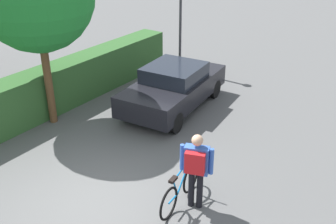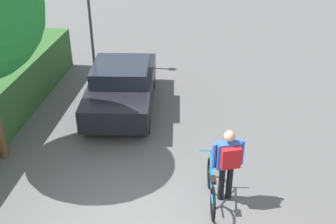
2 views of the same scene
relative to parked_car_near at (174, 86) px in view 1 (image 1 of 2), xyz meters
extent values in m
plane|color=#555555|center=(-4.85, -1.26, -0.72)|extent=(60.00, 60.00, 0.00)
cube|color=black|center=(-0.01, 0.00, -0.09)|extent=(4.19, 2.20, 0.64)
cube|color=#1E232D|center=(0.03, 0.00, 0.45)|extent=(1.85, 1.75, 0.45)
cylinder|color=black|center=(1.27, 0.95, -0.41)|extent=(0.62, 0.24, 0.61)
cylinder|color=black|center=(1.44, -0.67, -0.41)|extent=(0.62, 0.24, 0.61)
cylinder|color=black|center=(-1.45, 0.67, -0.41)|extent=(0.62, 0.24, 0.61)
cylinder|color=black|center=(-1.29, -0.95, -0.41)|extent=(0.62, 0.24, 0.61)
torus|color=black|center=(-3.33, -2.71, -0.37)|extent=(0.71, 0.12, 0.70)
torus|color=black|center=(-4.31, -2.81, -0.37)|extent=(0.71, 0.12, 0.70)
cylinder|color=#1972B2|center=(-3.63, -2.74, -0.09)|extent=(0.64, 0.10, 0.62)
cylinder|color=#1972B2|center=(-4.04, -2.78, -0.15)|extent=(0.23, 0.06, 0.47)
cylinder|color=#1972B2|center=(-3.75, -2.75, 0.11)|extent=(0.77, 0.12, 0.15)
cylinder|color=#1972B2|center=(-4.13, -2.79, -0.38)|extent=(0.38, 0.07, 0.05)
cylinder|color=#1972B2|center=(-3.33, -2.71, -0.08)|extent=(0.04, 0.04, 0.58)
cube|color=black|center=(-4.13, -2.79, 0.11)|extent=(0.23, 0.12, 0.06)
cylinder|color=#1972B2|center=(-3.33, -2.71, 0.24)|extent=(0.08, 0.50, 0.03)
cylinder|color=black|center=(-3.72, -2.97, -0.29)|extent=(0.13, 0.13, 0.85)
cylinder|color=black|center=(-3.66, -3.14, -0.29)|extent=(0.13, 0.13, 0.85)
cube|color=#3359B2|center=(-3.69, -3.06, 0.43)|extent=(0.35, 0.53, 0.60)
sphere|color=tan|center=(-3.69, -3.06, 0.88)|extent=(0.23, 0.23, 0.23)
cylinder|color=#3359B2|center=(-3.79, -2.78, 0.44)|extent=(0.09, 0.09, 0.57)
cylinder|color=#3359B2|center=(-3.60, -3.34, 0.44)|extent=(0.09, 0.09, 0.57)
cube|color=red|center=(-3.84, -3.11, 0.46)|extent=(0.28, 0.43, 0.46)
cylinder|color=#38383D|center=(2.97, 1.73, 1.38)|extent=(0.10, 0.10, 4.20)
cylinder|color=brown|center=(-2.82, 2.38, 0.67)|extent=(0.22, 0.22, 2.78)
camera|label=1|loc=(-9.50, -6.42, 4.82)|focal=42.83mm
camera|label=2|loc=(-10.59, -2.68, 5.32)|focal=43.91mm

